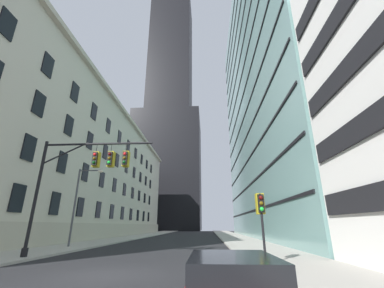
% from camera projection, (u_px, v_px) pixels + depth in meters
% --- Properties ---
extents(ground_plane, '(102.00, 160.00, 0.10)m').
position_uv_depth(ground_plane, '(105.00, 277.00, 9.65)').
color(ground_plane, black).
extents(sidewalk_right, '(5.00, 160.00, 0.15)m').
position_uv_depth(sidewalk_right, '(322.00, 276.00, 9.21)').
color(sidewalk_right, '#A8A399').
rests_on(sidewalk_right, ground).
extents(station_building, '(12.73, 70.57, 22.49)m').
position_uv_depth(station_building, '(85.00, 169.00, 41.93)').
color(station_building, beige).
rests_on(station_building, ground).
extents(dark_skyscraper, '(28.42, 28.42, 233.19)m').
position_uv_depth(dark_skyscraper, '(171.00, 83.00, 118.91)').
color(dark_skyscraper, black).
rests_on(dark_skyscraper, ground).
extents(glass_office_midrise, '(15.44, 50.65, 52.67)m').
position_uv_depth(glass_office_midrise, '(282.00, 89.00, 45.38)').
color(glass_office_midrise, gray).
rests_on(glass_office_midrise, ground).
extents(traffic_signal_mast, '(7.53, 0.63, 7.26)m').
position_uv_depth(traffic_signal_mast, '(89.00, 169.00, 15.80)').
color(traffic_signal_mast, black).
rests_on(traffic_signal_mast, sidewalk_left).
extents(traffic_light_near_right, '(0.40, 0.63, 3.35)m').
position_uv_depth(traffic_light_near_right, '(261.00, 207.00, 12.28)').
color(traffic_light_near_right, black).
rests_on(traffic_light_near_right, sidewalk_right).
extents(street_lamppost, '(2.42, 0.32, 7.00)m').
position_uv_depth(street_lamppost, '(80.00, 198.00, 22.61)').
color(street_lamppost, '#47474C').
rests_on(street_lamppost, sidewalk_left).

